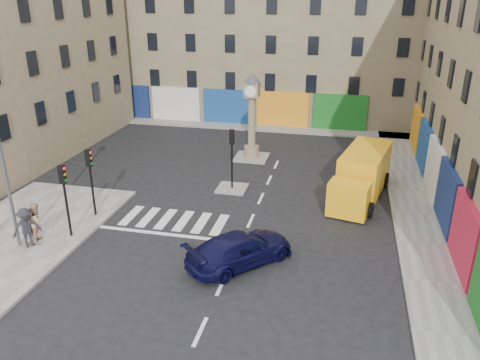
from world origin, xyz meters
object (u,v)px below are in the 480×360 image
(traffic_light_left_near, at_px, (64,189))
(lamp_post, at_px, (1,153))
(traffic_light_left_far, at_px, (90,172))
(navy_sedan, at_px, (240,249))
(clock_pillar, at_px, (252,111))
(pedestrian_tan, at_px, (37,222))
(yellow_van, at_px, (362,175))
(pedestrian_dark, at_px, (27,228))
(traffic_light_island, at_px, (232,149))

(traffic_light_left_near, height_order, lamp_post, lamp_post)
(traffic_light_left_far, bearing_deg, navy_sedan, -18.01)
(traffic_light_left_far, xyz_separation_m, clock_pillar, (6.30, 11.40, 0.93))
(navy_sedan, xyz_separation_m, pedestrian_tan, (-9.88, -0.37, 0.40))
(clock_pillar, xyz_separation_m, yellow_van, (7.72, -5.18, -2.23))
(clock_pillar, distance_m, navy_sedan, 14.69)
(lamp_post, distance_m, pedestrian_tan, 3.77)
(clock_pillar, relative_size, pedestrian_dark, 3.08)
(traffic_light_left_near, relative_size, lamp_post, 0.45)
(navy_sedan, bearing_deg, pedestrian_tan, 44.21)
(traffic_light_left_near, height_order, traffic_light_island, traffic_light_left_near)
(yellow_van, bearing_deg, lamp_post, -134.95)
(pedestrian_dark, bearing_deg, clock_pillar, 13.87)
(traffic_light_island, height_order, clock_pillar, clock_pillar)
(traffic_light_left_near, distance_m, traffic_light_island, 10.03)
(traffic_light_left_far, distance_m, navy_sedan, 9.33)
(navy_sedan, relative_size, pedestrian_dark, 2.57)
(clock_pillar, xyz_separation_m, navy_sedan, (2.39, -14.22, -2.81))
(navy_sedan, height_order, yellow_van, yellow_van)
(navy_sedan, distance_m, pedestrian_tan, 9.89)
(traffic_light_island, height_order, pedestrian_dark, traffic_light_island)
(navy_sedan, bearing_deg, yellow_van, -78.50)
(lamp_post, distance_m, clock_pillar, 17.31)
(traffic_light_island, bearing_deg, yellow_van, 6.05)
(clock_pillar, height_order, pedestrian_tan, clock_pillar)
(clock_pillar, distance_m, pedestrian_tan, 16.58)
(traffic_light_left_near, bearing_deg, traffic_light_left_far, 90.00)
(lamp_post, xyz_separation_m, navy_sedan, (10.59, 0.97, -4.06))
(traffic_light_island, xyz_separation_m, lamp_post, (-8.20, -9.20, 2.20))
(lamp_post, bearing_deg, yellow_van, 32.18)
(traffic_light_island, distance_m, pedestrian_dark, 12.04)
(traffic_light_left_far, xyz_separation_m, yellow_van, (14.02, 6.22, -1.30))
(traffic_light_left_near, bearing_deg, clock_pillar, 65.45)
(traffic_light_island, relative_size, pedestrian_dark, 1.87)
(traffic_light_island, relative_size, lamp_post, 0.45)
(traffic_light_island, xyz_separation_m, pedestrian_dark, (-7.63, -9.19, -1.45))
(lamp_post, xyz_separation_m, pedestrian_dark, (0.57, 0.01, -3.65))
(clock_pillar, bearing_deg, traffic_light_left_near, -114.55)
(lamp_post, height_order, clock_pillar, lamp_post)
(traffic_light_island, relative_size, yellow_van, 0.49)
(lamp_post, relative_size, yellow_van, 1.09)
(traffic_light_left_near, relative_size, pedestrian_dark, 1.87)
(pedestrian_tan, bearing_deg, traffic_light_left_near, -84.77)
(traffic_light_left_near, height_order, clock_pillar, clock_pillar)
(navy_sedan, bearing_deg, traffic_light_left_near, 39.24)
(traffic_light_left_near, xyz_separation_m, clock_pillar, (6.30, 13.80, 0.93))
(yellow_van, height_order, pedestrian_tan, yellow_van)
(traffic_light_left_far, xyz_separation_m, pedestrian_dark, (-1.33, -3.79, -1.48))
(traffic_light_left_far, bearing_deg, yellow_van, 23.91)
(traffic_light_island, xyz_separation_m, pedestrian_tan, (-7.49, -8.60, -1.46))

